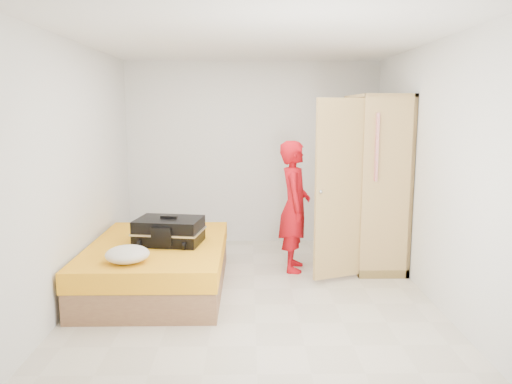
{
  "coord_description": "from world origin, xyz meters",
  "views": [
    {
      "loc": [
        -0.06,
        -5.18,
        1.93
      ],
      "look_at": [
        0.02,
        0.41,
        1.0
      ],
      "focal_mm": 35.0,
      "sensor_mm": 36.0,
      "label": 1
    }
  ],
  "objects_px": {
    "suitcase": "(169,231)",
    "bed": "(158,265)",
    "wardrobe": "(372,186)",
    "person": "(294,206)",
    "round_cushion": "(127,254)"
  },
  "relations": [
    {
      "from": "wardrobe",
      "to": "person",
      "type": "relative_size",
      "value": 1.34
    },
    {
      "from": "bed",
      "to": "round_cushion",
      "type": "bearing_deg",
      "value": -102.74
    },
    {
      "from": "person",
      "to": "round_cushion",
      "type": "height_order",
      "value": "person"
    },
    {
      "from": "bed",
      "to": "round_cushion",
      "type": "height_order",
      "value": "round_cushion"
    },
    {
      "from": "bed",
      "to": "wardrobe",
      "type": "bearing_deg",
      "value": 17.41
    },
    {
      "from": "bed",
      "to": "suitcase",
      "type": "distance_m",
      "value": 0.41
    },
    {
      "from": "wardrobe",
      "to": "person",
      "type": "xyz_separation_m",
      "value": [
        -0.96,
        -0.17,
        -0.22
      ]
    },
    {
      "from": "bed",
      "to": "person",
      "type": "relative_size",
      "value": 1.29
    },
    {
      "from": "bed",
      "to": "suitcase",
      "type": "relative_size",
      "value": 2.62
    },
    {
      "from": "suitcase",
      "to": "round_cushion",
      "type": "relative_size",
      "value": 1.86
    },
    {
      "from": "suitcase",
      "to": "bed",
      "type": "bearing_deg",
      "value": -172.25
    },
    {
      "from": "person",
      "to": "round_cushion",
      "type": "bearing_deg",
      "value": 132.51
    },
    {
      "from": "person",
      "to": "bed",
      "type": "bearing_deg",
      "value": 116.79
    },
    {
      "from": "wardrobe",
      "to": "person",
      "type": "bearing_deg",
      "value": -169.74
    },
    {
      "from": "bed",
      "to": "wardrobe",
      "type": "height_order",
      "value": "wardrobe"
    }
  ]
}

